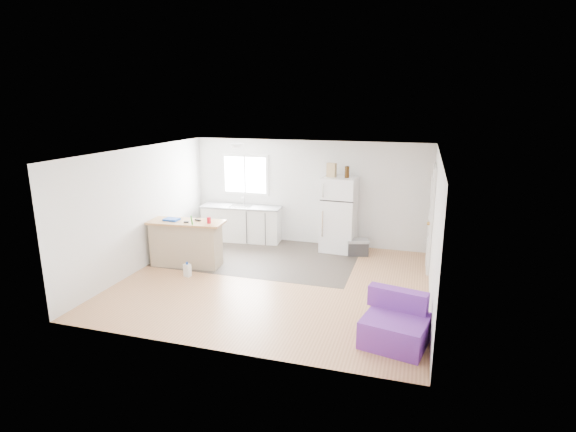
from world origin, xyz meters
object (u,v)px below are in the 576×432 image
(kitchen_cabinets, at_px, (242,223))
(mop, at_px, (192,258))
(peninsula, at_px, (186,243))
(refrigerator, at_px, (339,214))
(cooler, at_px, (358,247))
(red_cup, at_px, (209,220))
(bottle_left, at_px, (346,172))
(purple_seat, at_px, (396,326))
(blue_tray, at_px, (172,219))
(bottle_right, at_px, (348,172))
(cardboard_box, at_px, (332,170))
(cleaner_jug, at_px, (187,270))

(kitchen_cabinets, distance_m, mop, 2.08)
(peninsula, distance_m, refrigerator, 3.34)
(cooler, distance_m, red_cup, 3.26)
(cooler, xyz_separation_m, bottle_left, (-0.32, 0.15, 1.60))
(peninsula, height_order, purple_seat, peninsula)
(peninsula, distance_m, cooler, 3.63)
(kitchen_cabinets, relative_size, blue_tray, 6.47)
(kitchen_cabinets, relative_size, purple_seat, 1.98)
(purple_seat, relative_size, bottle_right, 3.92)
(refrigerator, xyz_separation_m, cardboard_box, (-0.18, -0.02, 0.98))
(cleaner_jug, xyz_separation_m, bottle_right, (2.63, 2.35, 1.66))
(refrigerator, relative_size, purple_seat, 1.69)
(peninsula, xyz_separation_m, blue_tray, (-0.29, -0.02, 0.48))
(peninsula, bearing_deg, cardboard_box, 29.91)
(mop, height_order, bottle_right, bottle_right)
(cleaner_jug, height_order, mop, mop)
(cooler, distance_m, cleaner_jug, 3.65)
(purple_seat, xyz_separation_m, mop, (-4.06, 1.73, -0.02))
(kitchen_cabinets, xyz_separation_m, mop, (-0.23, -2.06, -0.20))
(bottle_left, bearing_deg, red_cup, -143.21)
(kitchen_cabinets, relative_size, cleaner_jug, 6.72)
(refrigerator, relative_size, bottle_left, 6.63)
(peninsula, height_order, mop, mop)
(refrigerator, xyz_separation_m, blue_tray, (-3.06, -1.85, 0.12))
(kitchen_cabinets, relative_size, bottle_right, 7.77)
(purple_seat, relative_size, red_cup, 8.16)
(peninsula, relative_size, cleaner_jug, 5.37)
(blue_tray, bearing_deg, mop, -16.89)
(purple_seat, relative_size, cleaner_jug, 3.39)
(blue_tray, relative_size, cardboard_box, 1.00)
(cleaner_jug, xyz_separation_m, blue_tray, (-0.60, 0.54, 0.82))
(cleaner_jug, relative_size, blue_tray, 0.96)
(blue_tray, relative_size, bottle_left, 1.20)
(refrigerator, distance_m, bottle_left, 0.97)
(kitchen_cabinets, height_order, blue_tray, kitchen_cabinets)
(bottle_right, bearing_deg, blue_tray, -150.71)
(refrigerator, bearing_deg, bottle_right, -9.41)
(bottle_left, bearing_deg, mop, -144.46)
(peninsula, bearing_deg, red_cup, -6.03)
(refrigerator, xyz_separation_m, purple_seat, (1.49, -3.73, -0.58))
(red_cup, bearing_deg, bottle_right, 36.83)
(peninsula, relative_size, refrigerator, 0.94)
(cooler, bearing_deg, bottle_right, 135.17)
(red_cup, bearing_deg, purple_seat, -26.84)
(purple_seat, height_order, bottle_left, bottle_left)
(cleaner_jug, distance_m, mop, 0.42)
(bottle_right, bearing_deg, red_cup, -143.17)
(red_cup, bearing_deg, refrigerator, 39.41)
(cooler, relative_size, red_cup, 4.38)
(bottle_left, bearing_deg, refrigerator, 157.98)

